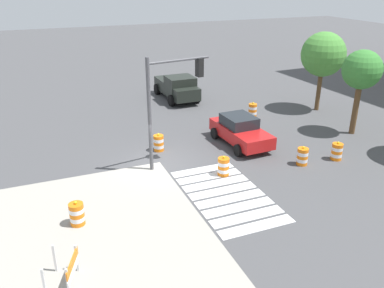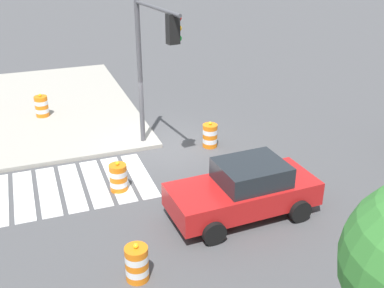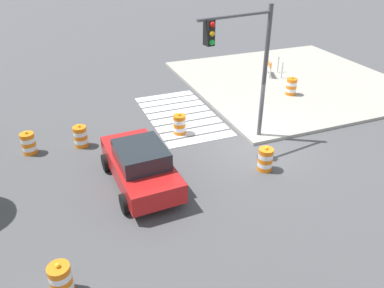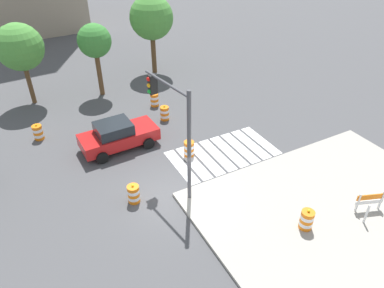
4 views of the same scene
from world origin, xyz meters
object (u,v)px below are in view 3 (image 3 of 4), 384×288
(traffic_light_pole, at_px, (244,54))
(sports_car, at_px, (140,165))
(traffic_barrel_crosswalk_end, at_px, (61,280))
(traffic_barrel_on_sidewalk, at_px, (291,86))
(traffic_barrel_median_far, at_px, (265,159))
(traffic_barrel_far_curb, at_px, (180,125))
(traffic_barrel_near_corner, at_px, (81,136))
(traffic_barrel_median_near, at_px, (29,143))
(construction_barricade, at_px, (271,66))

(traffic_light_pole, bearing_deg, sports_car, 106.06)
(traffic_barrel_crosswalk_end, bearing_deg, traffic_barrel_on_sidewalk, -55.37)
(traffic_barrel_median_far, height_order, traffic_barrel_far_curb, same)
(traffic_barrel_near_corner, bearing_deg, traffic_barrel_median_near, 85.10)
(traffic_barrel_median_far, distance_m, construction_barricade, 10.63)
(traffic_barrel_on_sidewalk, relative_size, construction_barricade, 0.71)
(traffic_barrel_median_far, bearing_deg, traffic_barrel_median_near, 60.91)
(traffic_light_pole, bearing_deg, traffic_barrel_near_corner, 69.84)
(traffic_barrel_crosswalk_end, bearing_deg, traffic_barrel_near_corner, -10.82)
(traffic_barrel_median_far, distance_m, traffic_light_pole, 4.07)
(construction_barricade, bearing_deg, traffic_barrel_median_far, 147.10)
(traffic_barrel_crosswalk_end, xyz_separation_m, traffic_light_pole, (5.20, -7.67, 3.46))
(traffic_barrel_crosswalk_end, relative_size, traffic_barrel_median_near, 1.00)
(traffic_barrel_median_near, relative_size, traffic_light_pole, 0.19)
(sports_car, height_order, traffic_barrel_median_near, sports_car)
(traffic_barrel_median_near, height_order, traffic_barrel_median_far, same)
(traffic_barrel_median_far, bearing_deg, traffic_barrel_near_corner, 54.62)
(sports_car, height_order, traffic_barrel_near_corner, sports_car)
(construction_barricade, height_order, traffic_light_pole, traffic_light_pole)
(sports_car, xyz_separation_m, traffic_light_pole, (1.32, -4.60, 3.10))
(traffic_barrel_crosswalk_end, bearing_deg, traffic_light_pole, -55.85)
(traffic_barrel_median_near, bearing_deg, construction_barricade, -72.98)
(traffic_barrel_near_corner, bearing_deg, traffic_barrel_on_sidewalk, -83.26)
(traffic_barrel_near_corner, height_order, traffic_barrel_far_curb, same)
(traffic_barrel_near_corner, relative_size, traffic_barrel_crosswalk_end, 1.00)
(traffic_barrel_on_sidewalk, height_order, traffic_light_pole, traffic_light_pole)
(traffic_barrel_near_corner, relative_size, traffic_barrel_median_far, 1.00)
(traffic_barrel_median_near, xyz_separation_m, traffic_barrel_on_sidewalk, (1.17, -13.40, 0.15))
(sports_car, xyz_separation_m, traffic_barrel_far_curb, (3.14, -2.60, -0.36))
(construction_barricade, bearing_deg, traffic_light_pole, 139.47)
(traffic_barrel_far_curb, bearing_deg, traffic_barrel_on_sidewalk, -75.67)
(traffic_barrel_median_far, bearing_deg, traffic_barrel_crosswalk_end, 111.65)
(traffic_barrel_far_curb, relative_size, construction_barricade, 0.71)
(traffic_barrel_crosswalk_end, height_order, traffic_light_pole, traffic_light_pole)
(traffic_barrel_far_curb, bearing_deg, traffic_barrel_near_corner, 83.60)
(sports_car, xyz_separation_m, traffic_barrel_median_far, (-0.83, -4.61, -0.36))
(sports_car, relative_size, traffic_barrel_median_far, 4.29)
(sports_car, xyz_separation_m, traffic_barrel_median_near, (3.79, 3.68, -0.36))
(traffic_barrel_median_far, bearing_deg, traffic_barrel_on_sidewalk, -41.44)
(traffic_barrel_near_corner, height_order, traffic_barrel_median_near, same)
(traffic_barrel_median_far, distance_m, traffic_barrel_on_sidewalk, 7.72)
(construction_barricade, bearing_deg, sports_car, 127.94)
(construction_barricade, xyz_separation_m, traffic_light_pole, (-6.77, 5.79, 3.19))
(sports_car, relative_size, traffic_barrel_far_curb, 4.29)
(sports_car, height_order, construction_barricade, sports_car)
(sports_car, distance_m, traffic_barrel_far_curb, 4.09)
(traffic_barrel_crosswalk_end, distance_m, traffic_barrel_on_sidewalk, 15.55)
(sports_car, relative_size, construction_barricade, 3.06)
(traffic_barrel_median_far, xyz_separation_m, construction_barricade, (8.93, -5.77, 0.27))
(sports_car, bearing_deg, traffic_barrel_median_near, 44.20)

